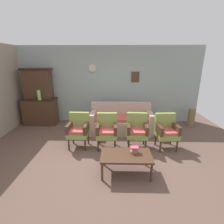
# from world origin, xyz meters

# --- Properties ---
(ground_plane) EXTENTS (7.68, 7.68, 0.00)m
(ground_plane) POSITION_xyz_m (0.00, 0.00, 0.00)
(ground_plane) COLOR brown
(wall_back_with_decor) EXTENTS (6.40, 0.09, 2.70)m
(wall_back_with_decor) POSITION_xyz_m (0.00, 2.63, 1.35)
(wall_back_with_decor) COLOR #939E99
(wall_back_with_decor) RESTS_ON ground
(side_cabinet) EXTENTS (1.16, 0.55, 0.93)m
(side_cabinet) POSITION_xyz_m (-2.47, 2.25, 0.47)
(side_cabinet) COLOR #472D1E
(side_cabinet) RESTS_ON ground
(cabinet_upper_hutch) EXTENTS (0.99, 0.38, 1.03)m
(cabinet_upper_hutch) POSITION_xyz_m (-2.47, 2.33, 1.45)
(cabinet_upper_hutch) COLOR #472D1E
(cabinet_upper_hutch) RESTS_ON side_cabinet
(vase_on_cabinet) EXTENTS (0.12, 0.12, 0.33)m
(vase_on_cabinet) POSITION_xyz_m (-2.36, 2.07, 1.10)
(vase_on_cabinet) COLOR #A7BA64
(vase_on_cabinet) RESTS_ON side_cabinet
(floral_couch) EXTENTS (1.94, 0.81, 0.90)m
(floral_couch) POSITION_xyz_m (0.40, 1.64, 0.33)
(floral_couch) COLOR tan
(floral_couch) RESTS_ON ground
(armchair_by_doorway) EXTENTS (0.54, 0.51, 0.90)m
(armchair_by_doorway) POSITION_xyz_m (-0.74, 0.64, 0.50)
(armchair_by_doorway) COLOR #849947
(armchair_by_doorway) RESTS_ON ground
(armchair_row_middle) EXTENTS (0.52, 0.49, 0.90)m
(armchair_row_middle) POSITION_xyz_m (-0.00, 0.61, 0.50)
(armchair_row_middle) COLOR #849947
(armchair_row_middle) RESTS_ON ground
(armchair_near_couch_end) EXTENTS (0.54, 0.51, 0.90)m
(armchair_near_couch_end) POSITION_xyz_m (0.77, 0.64, 0.50)
(armchair_near_couch_end) COLOR #849947
(armchair_near_couch_end) RESTS_ON ground
(armchair_near_cabinet) EXTENTS (0.56, 0.53, 0.90)m
(armchair_near_cabinet) POSITION_xyz_m (1.52, 0.62, 0.50)
(armchair_near_cabinet) COLOR #849947
(armchair_near_cabinet) RESTS_ON ground
(coffee_table) EXTENTS (1.00, 0.56, 0.42)m
(coffee_table) POSITION_xyz_m (0.43, -0.44, 0.38)
(coffee_table) COLOR #472D1E
(coffee_table) RESTS_ON ground
(book_stack_on_table) EXTENTS (0.16, 0.12, 0.13)m
(book_stack_on_table) POSITION_xyz_m (0.60, -0.37, 0.49)
(book_stack_on_table) COLOR #CB765C
(book_stack_on_table) RESTS_ON coffee_table
(floor_vase_by_wall) EXTENTS (0.24, 0.24, 0.62)m
(floor_vase_by_wall) POSITION_xyz_m (2.85, 2.15, 0.31)
(floor_vase_by_wall) COLOR olive
(floor_vase_by_wall) RESTS_ON ground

